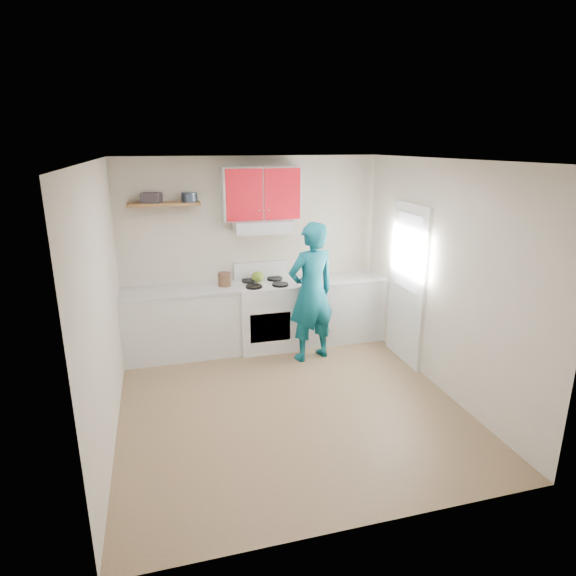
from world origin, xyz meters
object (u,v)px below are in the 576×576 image
object	(u,v)px
stove	(265,315)
tin	(189,197)
person	(311,292)
kettle	(258,277)
crock	(224,280)

from	to	relation	value
stove	tin	xyz separation A→B (m)	(-0.93, 0.14, 1.64)
stove	person	bearing A→B (deg)	-47.59
tin	stove	bearing A→B (deg)	-8.53
kettle	person	distance (m)	0.87
stove	kettle	size ratio (longest dim) A/B	5.34
crock	stove	bearing A→B (deg)	-2.66
tin	person	size ratio (longest dim) A/B	0.11
stove	kettle	xyz separation A→B (m)	(-0.07, 0.11, 0.53)
tin	crock	world-z (taller)	tin
crock	person	size ratio (longest dim) A/B	0.11
tin	kettle	size ratio (longest dim) A/B	1.15
kettle	person	xyz separation A→B (m)	(0.56, -0.65, -0.08)
person	kettle	bearing A→B (deg)	-63.58
tin	crock	size ratio (longest dim) A/B	0.97
kettle	stove	bearing A→B (deg)	-65.12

